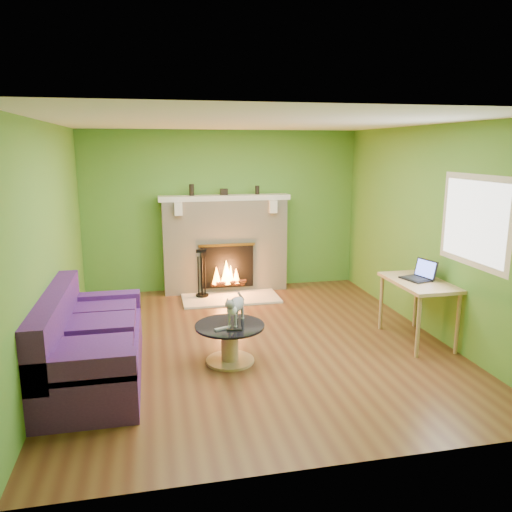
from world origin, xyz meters
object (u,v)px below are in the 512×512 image
(cat, at_px, (236,308))
(coffee_table, at_px, (230,341))
(desk, at_px, (419,288))
(sofa, at_px, (88,346))

(cat, bearing_deg, coffee_table, -121.48)
(desk, distance_m, cat, 2.25)
(sofa, bearing_deg, coffee_table, 3.45)
(desk, bearing_deg, sofa, -176.50)
(sofa, xyz_separation_m, desk, (3.81, 0.23, 0.31))
(coffee_table, relative_size, desk, 0.74)
(cat, bearing_deg, sofa, -148.38)
(sofa, height_order, cat, sofa)
(sofa, relative_size, coffee_table, 2.66)
(desk, bearing_deg, coffee_table, -176.47)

